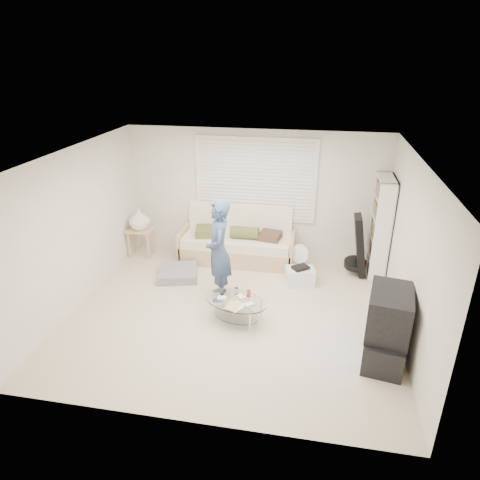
% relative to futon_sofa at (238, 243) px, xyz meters
% --- Properties ---
extents(ground, '(5.00, 5.00, 0.00)m').
position_rel_futon_sofa_xyz_m(ground, '(0.29, -1.88, -0.35)').
color(ground, '#C3B397').
rests_on(ground, ground).
extents(room_shell, '(5.02, 4.52, 2.51)m').
position_rel_futon_sofa_xyz_m(room_shell, '(0.29, -1.40, 1.28)').
color(room_shell, silver).
rests_on(room_shell, ground).
extents(window_blinds, '(2.32, 0.08, 1.62)m').
position_rel_futon_sofa_xyz_m(window_blinds, '(0.29, 0.32, 1.20)').
color(window_blinds, silver).
rests_on(window_blinds, ground).
extents(futon_sofa, '(2.21, 0.89, 1.08)m').
position_rel_futon_sofa_xyz_m(futon_sofa, '(0.00, 0.00, 0.00)').
color(futon_sofa, tan).
rests_on(futon_sofa, ground).
extents(grey_floor_pillow, '(0.84, 0.84, 0.16)m').
position_rel_futon_sofa_xyz_m(grey_floor_pillow, '(-0.94, -0.92, -0.28)').
color(grey_floor_pillow, slate).
rests_on(grey_floor_pillow, ground).
extents(side_table, '(0.50, 0.40, 0.99)m').
position_rel_futon_sofa_xyz_m(side_table, '(-1.93, -0.17, 0.38)').
color(side_table, tan).
rests_on(side_table, ground).
extents(bookshelf, '(0.29, 0.77, 1.84)m').
position_rel_futon_sofa_xyz_m(bookshelf, '(2.61, -0.10, 0.56)').
color(bookshelf, white).
rests_on(bookshelf, ground).
extents(guitar_case, '(0.41, 0.42, 1.13)m').
position_rel_futon_sofa_xyz_m(guitar_case, '(2.28, -0.23, 0.15)').
color(guitar_case, black).
rests_on(guitar_case, ground).
extents(floor_fan, '(0.36, 0.24, 0.59)m').
position_rel_futon_sofa_xyz_m(floor_fan, '(1.22, -0.37, -0.01)').
color(floor_fan, white).
rests_on(floor_fan, ground).
extents(storage_bin, '(0.55, 0.44, 0.34)m').
position_rel_futon_sofa_xyz_m(storage_bin, '(1.27, -0.77, -0.20)').
color(storage_bin, white).
rests_on(storage_bin, ground).
extents(tv_unit, '(0.66, 1.01, 1.03)m').
position_rel_futon_sofa_xyz_m(tv_unit, '(2.48, -2.60, 0.14)').
color(tv_unit, black).
rests_on(tv_unit, ground).
extents(coffee_table, '(1.12, 0.88, 0.49)m').
position_rel_futon_sofa_xyz_m(coffee_table, '(0.37, -2.10, -0.06)').
color(coffee_table, silver).
rests_on(coffee_table, ground).
extents(standing_person, '(0.56, 0.71, 1.71)m').
position_rel_futon_sofa_xyz_m(standing_person, '(-0.03, -1.47, 0.50)').
color(standing_person, '#34466D').
rests_on(standing_person, ground).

